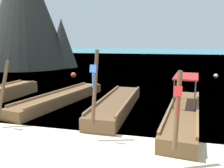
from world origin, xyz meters
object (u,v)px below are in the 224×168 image
at_px(longtail_boat_violet_ribbon, 61,98).
at_px(longtail_boat_blue_ribbon, 117,104).
at_px(mooring_buoy_far, 216,76).
at_px(karst_rock, 26,8).
at_px(mooring_buoy_near, 73,75).
at_px(longtail_boat_red_ribbon, 183,113).

relative_size(longtail_boat_violet_ribbon, longtail_boat_blue_ribbon, 1.10).
xyz_separation_m(longtail_boat_violet_ribbon, mooring_buoy_far, (9.25, 11.01, -0.07)).
xyz_separation_m(karst_rock, mooring_buoy_far, (21.05, -4.13, -7.01)).
height_order(mooring_buoy_near, mooring_buoy_far, mooring_buoy_near).
bearing_deg(longtail_boat_red_ribbon, mooring_buoy_far, 74.62).
bearing_deg(longtail_boat_violet_ribbon, longtail_boat_blue_ribbon, -10.63).
distance_m(longtail_boat_violet_ribbon, longtail_boat_blue_ribbon, 3.08).
xyz_separation_m(longtail_boat_blue_ribbon, mooring_buoy_near, (-5.87, 8.67, -0.04)).
relative_size(longtail_boat_violet_ribbon, longtail_boat_red_ribbon, 0.98).
bearing_deg(longtail_boat_red_ribbon, longtail_boat_violet_ribbon, 168.24).
relative_size(karst_rock, mooring_buoy_far, 41.56).
bearing_deg(longtail_boat_blue_ribbon, longtail_boat_red_ribbon, -12.96).
relative_size(longtail_boat_blue_ribbon, mooring_buoy_near, 13.28).
bearing_deg(longtail_boat_red_ribbon, mooring_buoy_near, 133.09).
relative_size(longtail_boat_red_ribbon, karst_rock, 0.47).
bearing_deg(karst_rock, longtail_boat_red_ribbon, -42.78).
distance_m(longtail_boat_violet_ribbon, mooring_buoy_far, 14.38).
bearing_deg(longtail_boat_blue_ribbon, karst_rock, 133.35).
relative_size(karst_rock, mooring_buoy_near, 31.65).
xyz_separation_m(longtail_boat_violet_ribbon, mooring_buoy_near, (-2.84, 8.10, -0.01)).
bearing_deg(longtail_boat_violet_ribbon, mooring_buoy_near, 109.32).
distance_m(longtail_boat_blue_ribbon, longtail_boat_red_ribbon, 2.93).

